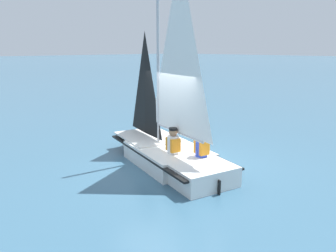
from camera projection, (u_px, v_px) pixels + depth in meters
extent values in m
plane|color=#38607A|center=(168.00, 164.00, 9.12)|extent=(260.00, 260.00, 0.00)
cube|color=white|center=(168.00, 156.00, 9.06)|extent=(2.17, 2.72, 0.49)
cube|color=white|center=(142.00, 141.00, 10.50)|extent=(1.12, 1.19, 0.49)
cube|color=white|center=(204.00, 176.00, 7.62)|extent=(1.60, 1.31, 0.49)
cube|color=black|center=(168.00, 150.00, 9.02)|extent=(2.62, 4.55, 0.05)
cube|color=silver|center=(149.00, 136.00, 10.01)|extent=(1.94, 2.27, 0.04)
cylinder|color=#B7B7BC|center=(158.00, 55.00, 8.89)|extent=(0.08, 0.08, 4.94)
cylinder|color=#B7B7BC|center=(178.00, 132.00, 8.42)|extent=(0.58, 2.13, 0.07)
pyramid|color=white|center=(179.00, 46.00, 7.92)|extent=(0.53, 2.02, 4.24)
pyramid|color=black|center=(145.00, 84.00, 9.78)|extent=(0.39, 1.44, 3.05)
cube|color=black|center=(219.00, 187.00, 7.17)|extent=(0.05, 0.08, 0.34)
cube|color=black|center=(173.00, 163.00, 8.54)|extent=(0.30, 0.33, 0.45)
cylinder|color=white|center=(173.00, 145.00, 8.43)|extent=(0.36, 0.36, 0.50)
cube|color=orange|center=(173.00, 144.00, 8.42)|extent=(0.33, 0.39, 0.35)
sphere|color=#A87A56|center=(173.00, 132.00, 8.35)|extent=(0.22, 0.22, 0.22)
cylinder|color=black|center=(173.00, 129.00, 8.33)|extent=(0.25, 0.25, 0.06)
cube|color=black|center=(201.00, 166.00, 8.31)|extent=(0.30, 0.33, 0.45)
cylinder|color=blue|center=(202.00, 148.00, 8.20)|extent=(0.36, 0.36, 0.50)
cube|color=orange|center=(202.00, 147.00, 8.20)|extent=(0.33, 0.39, 0.35)
sphere|color=#A87A56|center=(202.00, 135.00, 8.12)|extent=(0.22, 0.22, 0.22)
cylinder|color=white|center=(202.00, 131.00, 8.10)|extent=(0.25, 0.25, 0.06)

